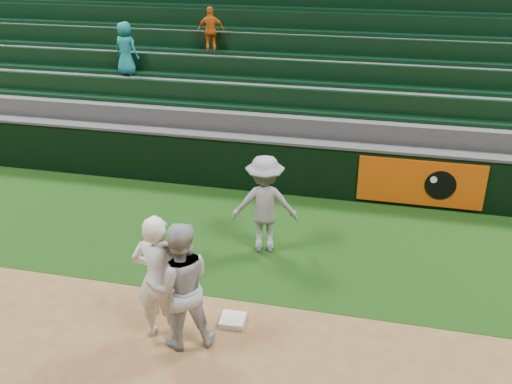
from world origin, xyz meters
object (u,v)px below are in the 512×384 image
baserunner (180,286)px  base_coach (265,204)px  first_base (233,320)px  first_baseman (158,278)px

baserunner → base_coach: baserunner is taller
first_base → first_baseman: size_ratio=0.19×
first_base → first_baseman: 1.42m
first_base → baserunner: 1.24m
baserunner → base_coach: bearing=-127.6°
first_base → first_baseman: (-0.92, -0.52, 0.95)m
first_base → baserunner: baserunner is taller
first_baseman → baserunner: size_ratio=1.02×
first_base → first_baseman: first_baseman is taller
first_base → base_coach: 2.42m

